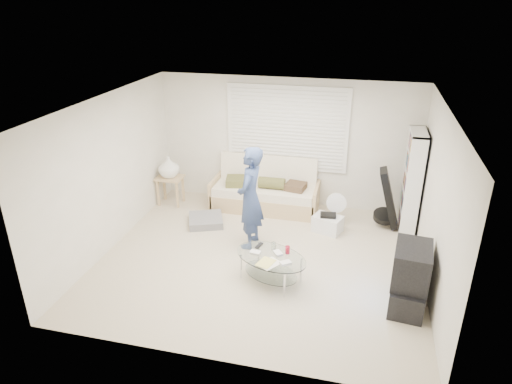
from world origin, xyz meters
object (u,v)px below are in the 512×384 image
(futon_sofa, at_px, (265,192))
(tv_unit, at_px, (410,278))
(bookshelf, at_px, (412,181))
(coffee_table, at_px, (271,261))

(futon_sofa, distance_m, tv_unit, 3.58)
(bookshelf, xyz_separation_m, coffee_table, (-2.04, -2.20, -0.57))
(bookshelf, bearing_deg, futon_sofa, 175.86)
(coffee_table, bearing_deg, futon_sofa, 104.56)
(futon_sofa, relative_size, bookshelf, 1.15)
(futon_sofa, height_order, tv_unit, futon_sofa)
(bookshelf, relative_size, tv_unit, 1.99)
(bookshelf, bearing_deg, tv_unit, -93.06)
(futon_sofa, relative_size, coffee_table, 1.58)
(bookshelf, distance_m, coffee_table, 3.05)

